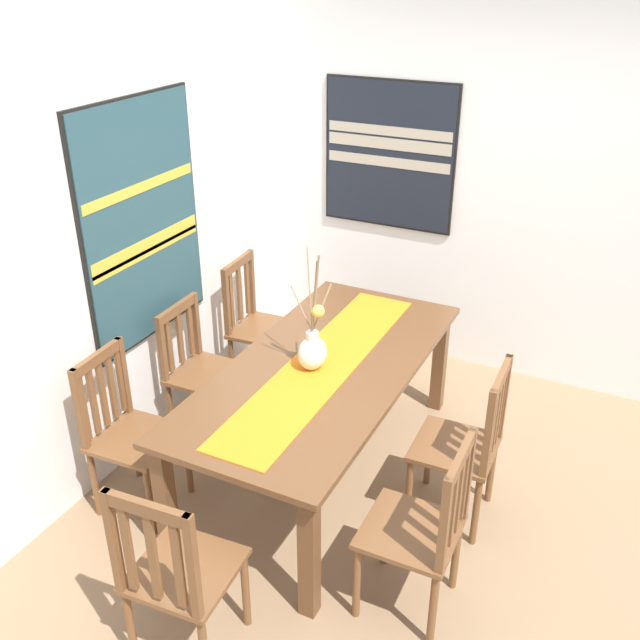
# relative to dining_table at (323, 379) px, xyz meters

# --- Properties ---
(ground_plane) EXTENTS (6.40, 6.40, 0.03)m
(ground_plane) POSITION_rel_dining_table_xyz_m (-0.16, -0.68, -0.65)
(ground_plane) COLOR #8E7051
(wall_back) EXTENTS (6.40, 0.12, 2.70)m
(wall_back) POSITION_rel_dining_table_xyz_m (-0.16, 1.18, 0.71)
(wall_back) COLOR white
(wall_back) RESTS_ON ground_plane
(wall_side) EXTENTS (0.12, 6.40, 2.70)m
(wall_side) POSITION_rel_dining_table_xyz_m (1.70, -0.68, 0.71)
(wall_side) COLOR white
(wall_side) RESTS_ON ground_plane
(dining_table) EXTENTS (2.06, 0.96, 0.73)m
(dining_table) POSITION_rel_dining_table_xyz_m (0.00, 0.00, 0.00)
(dining_table) COLOR brown
(dining_table) RESTS_ON ground_plane
(table_runner) EXTENTS (1.89, 0.36, 0.01)m
(table_runner) POSITION_rel_dining_table_xyz_m (-0.00, -0.00, 0.10)
(table_runner) COLOR orange
(table_runner) RESTS_ON dining_table
(centerpiece_vase) EXTENTS (0.18, 0.20, 0.70)m
(centerpiece_vase) POSITION_rel_dining_table_xyz_m (-0.06, 0.03, 0.21)
(centerpiece_vase) COLOR silver
(centerpiece_vase) RESTS_ON dining_table
(chair_0) EXTENTS (0.45, 0.45, 0.93)m
(chair_0) POSITION_rel_dining_table_xyz_m (0.69, 0.84, -0.16)
(chair_0) COLOR brown
(chair_0) RESTS_ON ground_plane
(chair_1) EXTENTS (0.43, 0.43, 0.95)m
(chair_1) POSITION_rel_dining_table_xyz_m (-0.00, -0.85, -0.15)
(chair_1) COLOR brown
(chair_1) RESTS_ON ground_plane
(chair_2) EXTENTS (0.45, 0.45, 0.96)m
(chair_2) POSITION_rel_dining_table_xyz_m (-1.39, -0.01, -0.15)
(chair_2) COLOR brown
(chair_2) RESTS_ON ground_plane
(chair_3) EXTENTS (0.42, 0.42, 0.94)m
(chair_3) POSITION_rel_dining_table_xyz_m (-0.69, -0.84, -0.16)
(chair_3) COLOR brown
(chair_3) RESTS_ON ground_plane
(chair_4) EXTENTS (0.44, 0.44, 0.92)m
(chair_4) POSITION_rel_dining_table_xyz_m (-0.69, 0.83, -0.16)
(chair_4) COLOR brown
(chair_4) RESTS_ON ground_plane
(chair_5) EXTENTS (0.43, 0.43, 0.88)m
(chair_5) POSITION_rel_dining_table_xyz_m (0.03, 0.85, -0.18)
(chair_5) COLOR brown
(chair_5) RESTS_ON ground_plane
(painting_on_back_wall) EXTENTS (0.98, 0.05, 1.39)m
(painting_on_back_wall) POSITION_rel_dining_table_xyz_m (-0.05, 1.11, 0.76)
(painting_on_back_wall) COLOR black
(painting_on_side_wall) EXTENTS (0.05, 0.97, 1.03)m
(painting_on_side_wall) POSITION_rel_dining_table_xyz_m (1.63, 0.28, 0.86)
(painting_on_side_wall) COLOR black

